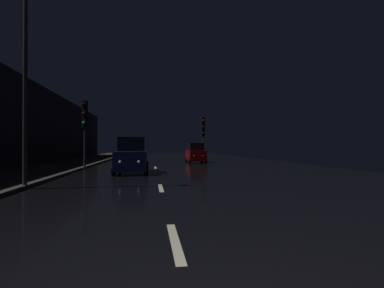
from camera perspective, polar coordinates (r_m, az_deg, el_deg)
ground at (r=26.71m, az=-7.02°, el=-3.92°), size 26.84×84.00×0.02m
sidewalk_left at (r=27.56m, az=-22.24°, el=-3.60°), size 4.40×84.00×0.15m
building_facade_left at (r=25.05m, az=-30.00°, el=3.64°), size 0.80×63.00×6.74m
lane_centerline at (r=14.84m, az=-6.28°, el=-6.66°), size 0.16×20.11×0.01m
traffic_light_far_right at (r=30.85m, az=2.07°, el=2.63°), size 0.34×0.47×4.53m
traffic_light_far_left at (r=22.54m, az=-19.48°, el=4.37°), size 0.37×0.48×4.81m
streetlamp_overhead at (r=13.47m, az=-26.97°, el=14.45°), size 1.70×0.44×7.72m
car_approaching_headlights at (r=18.71m, az=-11.21°, el=-2.35°), size 1.98×4.29×2.16m
car_parked_right_far at (r=30.37m, az=0.69°, el=-1.80°), size 1.78×3.86×1.94m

